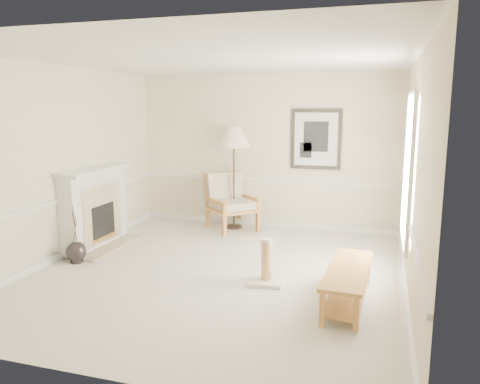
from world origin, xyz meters
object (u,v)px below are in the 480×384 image
object	(u,v)px
armchair	(229,199)
bench	(348,280)
floor_lamp	(234,140)
scratching_post	(266,269)
floor_vase	(76,252)

from	to	relation	value
armchair	bench	size ratio (longest dim) A/B	0.75
floor_lamp	scratching_post	xyz separation A→B (m)	(1.28, -2.61, -1.49)
floor_lamp	bench	bearing A→B (deg)	-51.58
floor_lamp	floor_vase	bearing A→B (deg)	-121.77
floor_vase	bench	size ratio (longest dim) A/B	0.56
armchair	bench	distance (m)	3.78
bench	scratching_post	size ratio (longest dim) A/B	2.55
floor_vase	floor_lamp	world-z (taller)	floor_lamp
floor_vase	bench	xyz separation A→B (m)	(3.96, -0.33, 0.13)
floor_lamp	scratching_post	size ratio (longest dim) A/B	3.17
floor_vase	bench	bearing A→B (deg)	-4.76
floor_vase	armchair	size ratio (longest dim) A/B	0.75
armchair	scratching_post	world-z (taller)	armchair
scratching_post	floor_vase	bearing A→B (deg)	-179.73
scratching_post	armchair	bearing A→B (deg)	117.83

